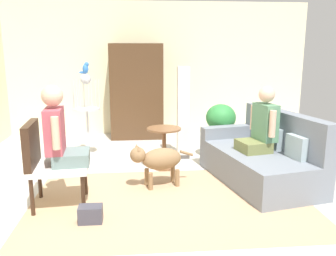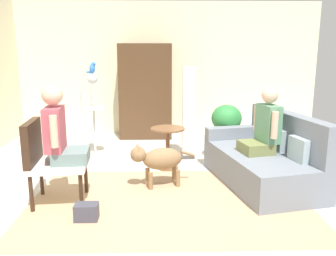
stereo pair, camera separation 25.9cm
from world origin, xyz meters
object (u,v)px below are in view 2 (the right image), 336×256
Objects in this scene: person_on_couch at (264,127)px; armchair at (47,156)px; round_end_table at (168,143)px; dog at (159,159)px; parrot at (92,68)px; person_on_armchair at (59,131)px; couch at (265,160)px; potted_plant at (226,124)px; bird_cage_stand at (94,113)px; column_lamp at (188,114)px; armoire_cabinet at (146,91)px; handbag at (86,212)px.

armchair is at bearing -168.58° from person_on_couch.
dog is (-0.13, -0.70, -0.02)m from round_end_table.
person_on_armchair is at bearing -92.02° from parrot.
person_on_couch is 2.48m from person_on_armchair.
person_on_armchair is 1.91m from parrot.
parrot is at bearing 152.21° from couch.
round_end_table is 0.69× the size of potted_plant.
column_lamp is (1.51, -0.15, 0.01)m from bird_cage_stand.
potted_plant is at bearing 46.65° from dog.
bird_cage_stand is at bearing -121.48° from armoire_cabinet.
round_end_table is at bearing 154.38° from couch.
round_end_table reaches higher than handbag.
potted_plant is at bearing 107.69° from couch.
potted_plant is 2.75m from handbag.
bird_cage_stand reaches higher than potted_plant.
couch is 1.38m from dog.
person_on_couch is at bearing -52.96° from column_lamp.
armoire_cabinet reaches higher than column_lamp.
couch is at bearing 4.26° from dog.
column_lamp is (-0.86, 1.15, -0.03)m from person_on_couch.
armchair is 3.29m from armoire_cabinet.
round_end_table is at bearing 43.02° from person_on_armchair.
armchair is 2.64m from person_on_couch.
armchair is 1.84m from bird_cage_stand.
parrot is at bearing 174.12° from column_lamp.
dog is at bearing -52.82° from bird_cage_stand.
column_lamp reaches higher than dog.
dog is 2.02m from parrot.
column_lamp is 1.62m from armoire_cabinet.
armoire_cabinet reaches higher than handbag.
round_end_table is 0.45× the size of bird_cage_stand.
column_lamp is (-0.91, 1.11, 0.41)m from couch.
potted_plant is at bearing -49.81° from armoire_cabinet.
bird_cage_stand is 2.38m from handbag.
potted_plant is at bearing -6.96° from parrot.
armoire_cabinet is at bearing 82.15° from handbag.
column_lamp reaches higher than person_on_armchair.
armchair is 5.32× the size of parrot.
couch is 2.94m from parrot.
parrot reaches higher than person_on_armchair.
couch is 2.36m from handbag.
armoire_cabinet is (1.00, 3.11, 0.36)m from armchair.
potted_plant is at bearing 48.40° from handbag.
couch is 2.31× the size of dog.
potted_plant is 3.68× the size of handbag.
armchair is 1.57× the size of round_end_table.
dog is at bearing -176.97° from person_on_couch.
parrot is 1.59m from armoire_cabinet.
round_end_table is 0.70m from column_lamp.
armoire_cabinet is (-0.38, 1.96, 0.53)m from round_end_table.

